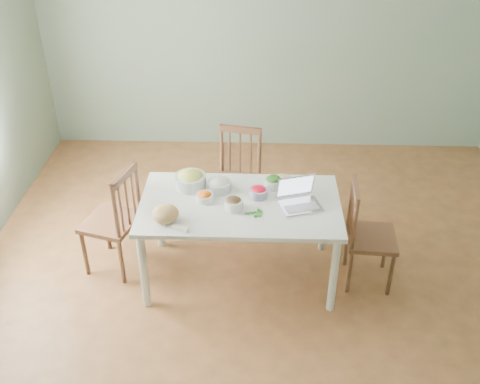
{
  "coord_description": "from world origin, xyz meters",
  "views": [
    {
      "loc": [
        -0.12,
        -3.45,
        3.14
      ],
      "look_at": [
        -0.24,
        0.13,
        0.83
      ],
      "focal_mm": 41.84,
      "sensor_mm": 36.0,
      "label": 1
    }
  ],
  "objects_px": {
    "dining_table": "(240,240)",
    "chair_far": "(236,182)",
    "laptop": "(301,195)",
    "chair_right": "(372,236)",
    "bread_boule": "(165,214)",
    "bowl_squash": "(190,179)",
    "chair_left": "(110,219)"
  },
  "relations": [
    {
      "from": "chair_far",
      "to": "laptop",
      "type": "relative_size",
      "value": 3.09
    },
    {
      "from": "dining_table",
      "to": "chair_right",
      "type": "relative_size",
      "value": 1.72
    },
    {
      "from": "dining_table",
      "to": "chair_right",
      "type": "height_order",
      "value": "chair_right"
    },
    {
      "from": "dining_table",
      "to": "bread_boule",
      "type": "xyz_separation_m",
      "value": [
        -0.54,
        -0.26,
        0.43
      ]
    },
    {
      "from": "dining_table",
      "to": "chair_far",
      "type": "bearing_deg",
      "value": 94.92
    },
    {
      "from": "dining_table",
      "to": "laptop",
      "type": "relative_size",
      "value": 5.13
    },
    {
      "from": "chair_right",
      "to": "chair_left",
      "type": "bearing_deg",
      "value": 90.74
    },
    {
      "from": "chair_right",
      "to": "bread_boule",
      "type": "bearing_deg",
      "value": 102.38
    },
    {
      "from": "dining_table",
      "to": "chair_far",
      "type": "height_order",
      "value": "chair_far"
    },
    {
      "from": "chair_far",
      "to": "bread_boule",
      "type": "distance_m",
      "value": 1.14
    },
    {
      "from": "dining_table",
      "to": "bowl_squash",
      "type": "relative_size",
      "value": 6.18
    },
    {
      "from": "chair_left",
      "to": "laptop",
      "type": "distance_m",
      "value": 1.58
    },
    {
      "from": "chair_far",
      "to": "chair_right",
      "type": "distance_m",
      "value": 1.34
    },
    {
      "from": "laptop",
      "to": "chair_right",
      "type": "bearing_deg",
      "value": -15.12
    },
    {
      "from": "laptop",
      "to": "bread_boule",
      "type": "bearing_deg",
      "value": 175.01
    },
    {
      "from": "chair_far",
      "to": "chair_right",
      "type": "bearing_deg",
      "value": -22.98
    },
    {
      "from": "chair_far",
      "to": "laptop",
      "type": "height_order",
      "value": "laptop"
    },
    {
      "from": "chair_far",
      "to": "bowl_squash",
      "type": "bearing_deg",
      "value": -112.89
    },
    {
      "from": "chair_left",
      "to": "chair_right",
      "type": "bearing_deg",
      "value": 103.57
    },
    {
      "from": "chair_far",
      "to": "chair_left",
      "type": "relative_size",
      "value": 0.98
    },
    {
      "from": "chair_left",
      "to": "chair_right",
      "type": "height_order",
      "value": "chair_left"
    },
    {
      "from": "chair_right",
      "to": "bowl_squash",
      "type": "height_order",
      "value": "chair_right"
    },
    {
      "from": "bowl_squash",
      "to": "laptop",
      "type": "relative_size",
      "value": 0.83
    },
    {
      "from": "bowl_squash",
      "to": "laptop",
      "type": "distance_m",
      "value": 0.91
    },
    {
      "from": "chair_far",
      "to": "bowl_squash",
      "type": "height_order",
      "value": "chair_far"
    },
    {
      "from": "bowl_squash",
      "to": "dining_table",
      "type": "bearing_deg",
      "value": -28.07
    },
    {
      "from": "chair_right",
      "to": "laptop",
      "type": "relative_size",
      "value": 2.97
    },
    {
      "from": "chair_left",
      "to": "laptop",
      "type": "relative_size",
      "value": 3.14
    },
    {
      "from": "dining_table",
      "to": "chair_right",
      "type": "xyz_separation_m",
      "value": [
        1.05,
        -0.01,
        0.09
      ]
    },
    {
      "from": "dining_table",
      "to": "chair_left",
      "type": "bearing_deg",
      "value": 174.97
    },
    {
      "from": "chair_far",
      "to": "laptop",
      "type": "bearing_deg",
      "value": -44.64
    },
    {
      "from": "chair_far",
      "to": "bread_boule",
      "type": "bearing_deg",
      "value": -104.81
    }
  ]
}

